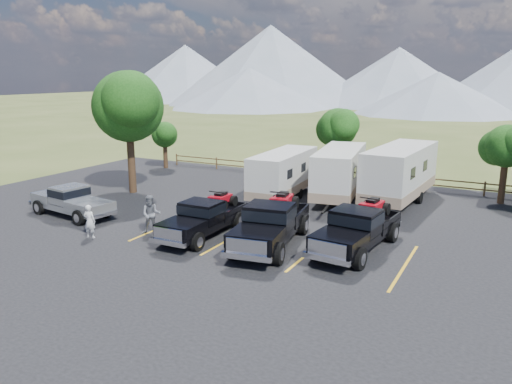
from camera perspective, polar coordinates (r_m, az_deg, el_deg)
The scene contains 18 objects.
ground at distance 19.65m, azimuth -3.54°, elevation -9.45°, with size 320.00×320.00×0.00m, color #3F4F21.
asphalt_lot at distance 22.08m, azimuth 0.52°, elevation -6.74°, with size 44.00×34.00×0.04m, color black.
stall_lines at distance 22.91m, azimuth 1.67°, elevation -5.92°, with size 12.12×5.50×0.01m.
tree_big_nw at distance 32.98m, azimuth -14.43°, elevation 9.44°, with size 5.54×5.18×7.84m.
tree_ne_a at distance 32.73m, azimuth 26.71°, elevation 4.69°, with size 3.11×2.92×4.76m.
tree_north at distance 36.53m, azimuth 9.29°, elevation 7.25°, with size 3.46×3.24×5.25m.
tree_nw_small at distance 41.55m, azimuth -10.42°, elevation 6.46°, with size 2.59×2.43×3.85m.
rail_fence at distance 35.46m, azimuth 15.00°, elevation 1.50°, with size 36.12×0.12×1.00m.
mountain_range at distance 122.62m, azimuth 20.21°, elevation 12.67°, with size 209.00×71.00×20.00m.
rig_left at distance 23.92m, azimuth -5.92°, elevation -2.83°, with size 2.10×5.79×1.93m.
rig_center at distance 22.45m, azimuth 1.76°, elevation -3.52°, with size 3.07×6.79×2.19m.
rig_right at distance 22.31m, azimuth 11.57°, elevation -4.01°, with size 2.69×6.46×2.10m.
trailer_left at distance 30.93m, azimuth 3.15°, elevation 2.04°, with size 2.46×8.32×2.89m.
trailer_center at distance 31.10m, azimuth 9.50°, elevation 2.16°, with size 3.46×9.01×3.11m.
trailer_right at distance 31.02m, azimuth 16.13°, elevation 2.04°, with size 3.06×9.73×3.37m.
pickup_silver at distance 28.82m, azimuth -20.34°, elevation -0.95°, with size 5.71×2.50×1.66m.
person_a at distance 24.78m, azimuth -18.49°, elevation -3.20°, with size 0.59×0.38×1.61m, color silver.
person_b at distance 24.63m, azimuth -11.89°, elevation -2.53°, with size 0.92×0.72×1.90m, color slate.
Camera 1 is at (9.47, -15.45, 7.60)m, focal length 35.00 mm.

